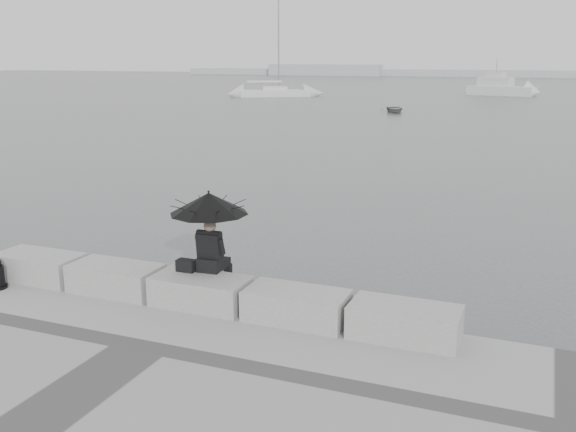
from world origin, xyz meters
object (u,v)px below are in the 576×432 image
at_px(sailboat_left, 274,92).
at_px(motor_cruiser, 501,88).
at_px(seated_person, 209,211).
at_px(dinghy, 394,109).

height_order(sailboat_left, motor_cruiser, sailboat_left).
bearing_deg(seated_person, dinghy, 94.84).
distance_m(seated_person, dinghy, 45.74).
bearing_deg(motor_cruiser, seated_person, -72.29).
relative_size(seated_person, motor_cruiser, 0.17).
distance_m(seated_person, sailboat_left, 67.26).
bearing_deg(dinghy, motor_cruiser, 56.50).
xyz_separation_m(seated_person, motor_cruiser, (-0.68, 75.01, -1.14)).
distance_m(seated_person, motor_cruiser, 75.02).
bearing_deg(motor_cruiser, sailboat_left, -135.55).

